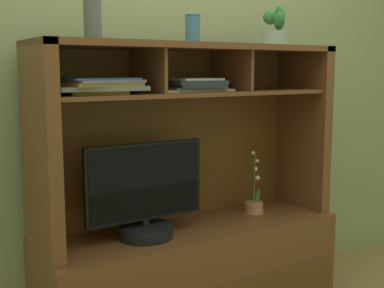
% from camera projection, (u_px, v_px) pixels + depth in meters
% --- Properties ---
extents(back_wall, '(6.00, 0.02, 2.80)m').
position_uv_depth(back_wall, '(164.00, 58.00, 2.75)').
color(back_wall, '#8C9767').
rests_on(back_wall, ground).
extents(media_console, '(1.59, 0.55, 1.47)m').
position_uv_depth(media_console, '(191.00, 245.00, 2.66)').
color(media_console, brown).
rests_on(media_console, ground).
extents(tv_monitor, '(0.61, 0.27, 0.46)m').
position_uv_depth(tv_monitor, '(145.00, 200.00, 2.43)').
color(tv_monitor, black).
rests_on(tv_monitor, media_console).
extents(potted_orchid, '(0.12, 0.12, 0.36)m').
position_uv_depth(potted_orchid, '(254.00, 205.00, 2.87)').
color(potted_orchid, '#BA7456').
rests_on(potted_orchid, media_console).
extents(magazine_stack_left, '(0.40, 0.28, 0.07)m').
position_uv_depth(magazine_stack_left, '(193.00, 85.00, 2.52)').
color(magazine_stack_left, beige).
rests_on(magazine_stack_left, media_console).
extents(magazine_stack_centre, '(0.41, 0.31, 0.07)m').
position_uv_depth(magazine_stack_centre, '(98.00, 86.00, 2.23)').
color(magazine_stack_centre, gold).
rests_on(magazine_stack_centre, media_console).
extents(potted_succulent, '(0.17, 0.17, 0.21)m').
position_uv_depth(potted_succulent, '(275.00, 32.00, 2.74)').
color(potted_succulent, '#8AA08D').
rests_on(potted_succulent, media_console).
extents(ceramic_vase, '(0.08, 0.08, 0.19)m').
position_uv_depth(ceramic_vase, '(93.00, 19.00, 2.21)').
color(ceramic_vase, '#525957').
rests_on(ceramic_vase, media_console).
extents(accent_vase, '(0.08, 0.08, 0.14)m').
position_uv_depth(accent_vase, '(193.00, 29.00, 2.48)').
color(accent_vase, '#396C85').
rests_on(accent_vase, media_console).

